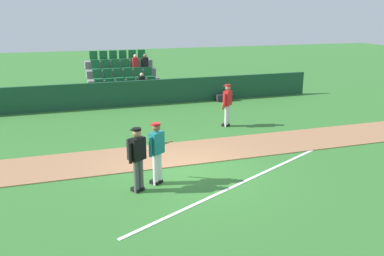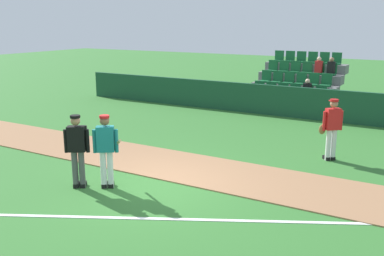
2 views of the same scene
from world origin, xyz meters
name	(u,v)px [view 2 (image 2 of 2)]	position (x,y,z in m)	size (l,w,h in m)	color
ground_plane	(154,186)	(0.00, 0.00, 0.00)	(80.00, 80.00, 0.00)	#33702D
infield_dirt_path	(187,167)	(0.00, 1.53, 0.01)	(28.00, 2.29, 0.03)	#9E704C
foul_line_chalk	(265,221)	(3.00, -0.50, 0.01)	(12.00, 0.10, 0.01)	white
dugout_fence	(280,101)	(0.00, 9.16, 0.63)	(20.00, 0.16, 1.26)	#19472D
stadium_bleachers	(297,91)	(0.01, 11.46, 0.73)	(3.90, 3.80, 2.45)	slate
batter_teal_jersey	(106,149)	(-0.90, -0.64, 0.97)	(0.73, 0.70, 1.76)	white
umpire_home_plate	(77,147)	(-1.50, -0.96, 1.00)	(0.53, 0.46, 1.76)	#4C4C4C
runner_red_jersey	(332,127)	(3.18, 4.14, 0.96)	(0.59, 0.48, 1.76)	silver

